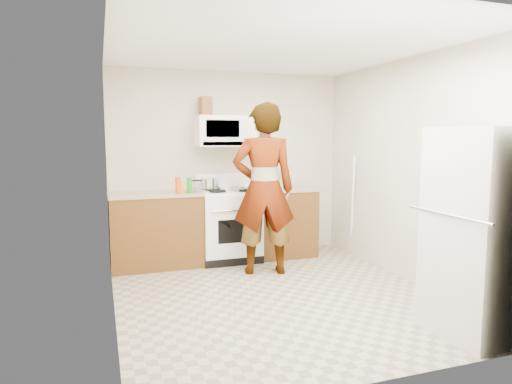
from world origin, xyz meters
name	(u,v)px	position (x,y,z in m)	size (l,w,h in m)	color
floor	(276,295)	(0.00, 0.00, 0.00)	(3.60, 3.60, 0.00)	gray
back_wall	(229,164)	(0.00, 1.79, 1.25)	(3.20, 0.02, 2.50)	beige
right_wall	(409,171)	(1.59, 0.00, 1.25)	(0.02, 3.60, 2.50)	beige
cabinet_left	(156,231)	(-1.04, 1.49, 0.45)	(1.12, 0.62, 0.90)	brown
counter_left	(155,194)	(-1.04, 1.49, 0.92)	(1.14, 0.64, 0.04)	tan
cabinet_right	(283,223)	(0.68, 1.49, 0.45)	(0.80, 0.62, 0.90)	brown
counter_right	(283,189)	(0.68, 1.49, 0.92)	(0.82, 0.64, 0.04)	tan
gas_range	(228,224)	(-0.10, 1.48, 0.49)	(0.76, 0.65, 1.13)	white
microwave	(225,131)	(-0.10, 1.61, 1.70)	(0.76, 0.38, 0.40)	white
person	(264,189)	(0.14, 0.78, 1.01)	(0.74, 0.48, 2.02)	tan
fridge	(483,233)	(1.24, -1.40, 0.85)	(0.70, 0.70, 1.70)	silver
kettle	(286,179)	(0.81, 1.70, 1.03)	(0.15, 0.15, 0.18)	white
jug	(205,106)	(-0.36, 1.62, 2.02)	(0.14, 0.14, 0.24)	brown
saucepan	(210,183)	(-0.33, 1.57, 1.02)	(0.24, 0.24, 0.13)	silver
tray	(239,189)	(0.02, 1.38, 0.96)	(0.25, 0.16, 0.05)	silver
bottle_spray	(178,185)	(-0.79, 1.25, 1.04)	(0.06, 0.06, 0.21)	red
bottle_hot_sauce	(181,187)	(-0.74, 1.35, 1.01)	(0.05, 0.05, 0.16)	orange
bottle_green_cap	(190,185)	(-0.65, 1.28, 1.03)	(0.06, 0.06, 0.19)	#167C1D
pot_lid	(195,191)	(-0.55, 1.42, 0.94)	(0.27, 0.27, 0.01)	silver
broom	(353,205)	(1.57, 1.16, 0.70)	(0.03, 0.03, 1.39)	white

